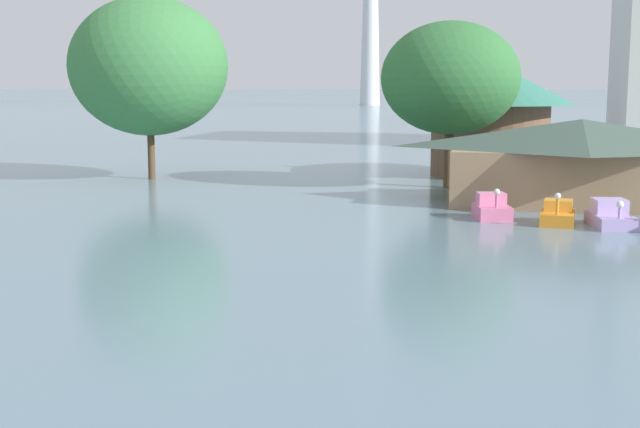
% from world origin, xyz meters
% --- Properties ---
extents(pedal_boat_pink, '(2.02, 2.53, 1.56)m').
position_xyz_m(pedal_boat_pink, '(3.49, 37.32, 0.49)').
color(pedal_boat_pink, pink).
rests_on(pedal_boat_pink, ground).
extents(pedal_boat_orange, '(1.70, 2.73, 1.57)m').
position_xyz_m(pedal_boat_orange, '(6.49, 36.47, 0.43)').
color(pedal_boat_orange, orange).
rests_on(pedal_boat_orange, ground).
extents(pedal_boat_lavender, '(2.16, 3.20, 1.34)m').
position_xyz_m(pedal_boat_lavender, '(8.78, 36.17, 0.48)').
color(pedal_boat_lavender, '#B299D8').
rests_on(pedal_boat_lavender, ground).
extents(boathouse, '(14.36, 7.84, 4.54)m').
position_xyz_m(boathouse, '(7.94, 43.37, 2.38)').
color(boathouse, '#9E7F5B').
rests_on(boathouse, ground).
extents(green_roof_pavilion, '(11.44, 11.44, 8.61)m').
position_xyz_m(green_roof_pavilion, '(2.83, 57.29, 4.61)').
color(green_roof_pavilion, brown).
rests_on(green_roof_pavilion, ground).
extents(shoreline_tree_tall_left, '(10.51, 10.51, 12.11)m').
position_xyz_m(shoreline_tree_tall_left, '(-19.35, 50.01, 7.52)').
color(shoreline_tree_tall_left, brown).
rests_on(shoreline_tree_tall_left, ground).
extents(shoreline_tree_mid, '(8.46, 8.46, 10.16)m').
position_xyz_m(shoreline_tree_mid, '(0.56, 49.37, 6.71)').
color(shoreline_tree_mid, brown).
rests_on(shoreline_tree_mid, ground).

